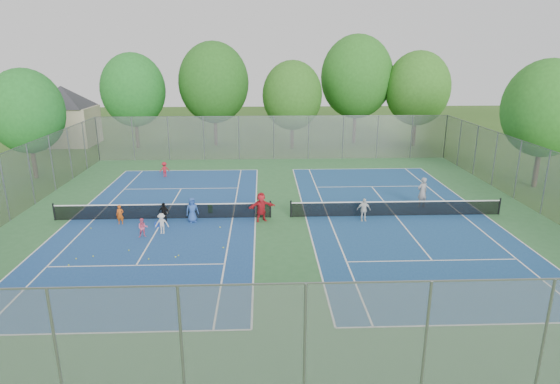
# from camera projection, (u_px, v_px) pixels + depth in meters

# --- Properties ---
(ground) EXTENTS (120.00, 120.00, 0.00)m
(ground) POSITION_uv_depth(u_px,v_px,m) (281.00, 217.00, 28.18)
(ground) COLOR #30551A
(ground) RESTS_ON ground
(court_pad) EXTENTS (32.00, 32.00, 0.01)m
(court_pad) POSITION_uv_depth(u_px,v_px,m) (281.00, 217.00, 28.17)
(court_pad) COLOR #316937
(court_pad) RESTS_ON ground
(court_left) EXTENTS (10.97, 23.77, 0.01)m
(court_left) POSITION_uv_depth(u_px,v_px,m) (164.00, 219.00, 27.92)
(court_left) COLOR navy
(court_left) RESTS_ON court_pad
(court_right) EXTENTS (10.97, 23.77, 0.01)m
(court_right) POSITION_uv_depth(u_px,v_px,m) (395.00, 216.00, 28.43)
(court_right) COLOR navy
(court_right) RESTS_ON court_pad
(net_left) EXTENTS (12.87, 0.10, 0.91)m
(net_left) POSITION_uv_depth(u_px,v_px,m) (163.00, 212.00, 27.79)
(net_left) COLOR black
(net_left) RESTS_ON ground
(net_right) EXTENTS (12.87, 0.10, 0.91)m
(net_right) POSITION_uv_depth(u_px,v_px,m) (396.00, 209.00, 28.30)
(net_right) COLOR black
(net_right) RESTS_ON ground
(fence_north) EXTENTS (32.00, 0.10, 4.00)m
(fence_north) POSITION_uv_depth(u_px,v_px,m) (274.00, 138.00, 42.92)
(fence_north) COLOR gray
(fence_north) RESTS_ON ground
(fence_south) EXTENTS (32.00, 0.10, 4.00)m
(fence_south) POSITION_uv_depth(u_px,v_px,m) (305.00, 352.00, 12.29)
(fence_south) COLOR gray
(fence_south) RESTS_ON ground
(fence_west) EXTENTS (0.10, 32.00, 4.00)m
(fence_west) POSITION_uv_depth(u_px,v_px,m) (4.00, 188.00, 27.02)
(fence_west) COLOR gray
(fence_west) RESTS_ON ground
(fence_east) EXTENTS (0.10, 32.00, 4.00)m
(fence_east) POSITION_uv_depth(u_px,v_px,m) (545.00, 183.00, 28.19)
(fence_east) COLOR gray
(fence_east) RESTS_ON ground
(house) EXTENTS (11.03, 11.03, 7.30)m
(house) POSITION_uv_depth(u_px,v_px,m) (63.00, 105.00, 49.13)
(house) COLOR #B7A88C
(house) RESTS_ON ground
(tree_nw) EXTENTS (6.40, 6.40, 9.58)m
(tree_nw) POSITION_uv_depth(u_px,v_px,m) (133.00, 90.00, 47.03)
(tree_nw) COLOR #443326
(tree_nw) RESTS_ON ground
(tree_nl) EXTENTS (7.20, 7.20, 10.69)m
(tree_nl) POSITION_uv_depth(u_px,v_px,m) (214.00, 83.00, 48.09)
(tree_nl) COLOR #443326
(tree_nl) RESTS_ON ground
(tree_nc) EXTENTS (6.00, 6.00, 8.85)m
(tree_nc) POSITION_uv_depth(u_px,v_px,m) (292.00, 95.00, 46.80)
(tree_nc) COLOR #443326
(tree_nc) RESTS_ON ground
(tree_nr) EXTENTS (7.60, 7.60, 11.42)m
(tree_nr) POSITION_uv_depth(u_px,v_px,m) (357.00, 77.00, 49.45)
(tree_nr) COLOR #443326
(tree_nr) RESTS_ON ground
(tree_ne) EXTENTS (6.60, 6.60, 9.77)m
(tree_ne) POSITION_uv_depth(u_px,v_px,m) (418.00, 88.00, 48.07)
(tree_ne) COLOR #443326
(tree_ne) RESTS_ON ground
(tree_side_w) EXTENTS (5.60, 5.60, 8.47)m
(tree_side_w) POSITION_uv_depth(u_px,v_px,m) (26.00, 111.00, 35.55)
(tree_side_w) COLOR #443326
(tree_side_w) RESTS_ON ground
(tree_side_e) EXTENTS (6.00, 6.00, 9.20)m
(tree_side_e) POSITION_uv_depth(u_px,v_px,m) (546.00, 108.00, 32.96)
(tree_side_e) COLOR #443326
(tree_side_e) RESTS_ON ground
(ball_crate) EXTENTS (0.33, 0.33, 0.28)m
(ball_crate) POSITION_uv_depth(u_px,v_px,m) (158.00, 224.00, 26.67)
(ball_crate) COLOR #173EAE
(ball_crate) RESTS_ON ground
(ball_hopper) EXTENTS (0.31, 0.31, 0.53)m
(ball_hopper) POSITION_uv_depth(u_px,v_px,m) (210.00, 209.00, 28.94)
(ball_hopper) COLOR #24853A
(ball_hopper) RESTS_ON ground
(student_a) EXTENTS (0.43, 0.28, 1.15)m
(student_a) POSITION_uv_depth(u_px,v_px,m) (120.00, 215.00, 26.91)
(student_a) COLOR #CA5113
(student_a) RESTS_ON ground
(student_b) EXTENTS (0.61, 0.53, 1.07)m
(student_b) POSITION_uv_depth(u_px,v_px,m) (143.00, 228.00, 25.02)
(student_b) COLOR #EB5B82
(student_b) RESTS_ON ground
(student_c) EXTENTS (0.77, 0.45, 1.17)m
(student_c) POSITION_uv_depth(u_px,v_px,m) (162.00, 224.00, 25.50)
(student_c) COLOR silver
(student_c) RESTS_ON ground
(student_d) EXTENTS (0.77, 0.55, 1.21)m
(student_d) POSITION_uv_depth(u_px,v_px,m) (164.00, 213.00, 27.18)
(student_d) COLOR black
(student_d) RESTS_ON ground
(student_e) EXTENTS (0.86, 0.73, 1.50)m
(student_e) POSITION_uv_depth(u_px,v_px,m) (192.00, 210.00, 27.20)
(student_e) COLOR #2A4F9B
(student_e) RESTS_ON ground
(student_f) EXTENTS (1.70, 0.99, 1.75)m
(student_f) POSITION_uv_depth(u_px,v_px,m) (261.00, 207.00, 27.31)
(student_f) COLOR red
(student_f) RESTS_ON ground
(child_far_baseline) EXTENTS (0.90, 0.72, 1.22)m
(child_far_baseline) POSITION_uv_depth(u_px,v_px,m) (164.00, 169.00, 37.14)
(child_far_baseline) COLOR #AD1826
(child_far_baseline) RESTS_ON ground
(instructor) EXTENTS (0.83, 0.68, 1.96)m
(instructor) POSITION_uv_depth(u_px,v_px,m) (422.00, 192.00, 29.82)
(instructor) COLOR gray
(instructor) RESTS_ON ground
(teen_court_b) EXTENTS (0.82, 0.36, 1.38)m
(teen_court_b) POSITION_uv_depth(u_px,v_px,m) (364.00, 210.00, 27.43)
(teen_court_b) COLOR silver
(teen_court_b) RESTS_ON ground
(tennis_ball_0) EXTENTS (0.07, 0.07, 0.07)m
(tennis_ball_0) POSITION_uv_depth(u_px,v_px,m) (91.00, 229.00, 26.30)
(tennis_ball_0) COLOR gold
(tennis_ball_0) RESTS_ON ground
(tennis_ball_1) EXTENTS (0.07, 0.07, 0.07)m
(tennis_ball_1) POSITION_uv_depth(u_px,v_px,m) (149.00, 259.00, 22.39)
(tennis_ball_1) COLOR #AACB2F
(tennis_ball_1) RESTS_ON ground
(tennis_ball_2) EXTENTS (0.07, 0.07, 0.07)m
(tennis_ball_2) POSITION_uv_depth(u_px,v_px,m) (76.00, 259.00, 22.43)
(tennis_ball_2) COLOR gold
(tennis_ball_2) RESTS_ON ground
(tennis_ball_3) EXTENTS (0.07, 0.07, 0.07)m
(tennis_ball_3) POSITION_uv_depth(u_px,v_px,m) (93.00, 257.00, 22.70)
(tennis_ball_3) COLOR #C8D932
(tennis_ball_3) RESTS_ON ground
(tennis_ball_4) EXTENTS (0.07, 0.07, 0.07)m
(tennis_ball_4) POSITION_uv_depth(u_px,v_px,m) (220.00, 227.00, 26.46)
(tennis_ball_4) COLOR yellow
(tennis_ball_4) RESTS_ON ground
(tennis_ball_5) EXTENTS (0.07, 0.07, 0.07)m
(tennis_ball_5) POSITION_uv_depth(u_px,v_px,m) (223.00, 248.00, 23.71)
(tennis_ball_5) COLOR #D7EC36
(tennis_ball_5) RESTS_ON ground
(tennis_ball_6) EXTENTS (0.07, 0.07, 0.07)m
(tennis_ball_6) POSITION_uv_depth(u_px,v_px,m) (178.00, 256.00, 22.78)
(tennis_ball_6) COLOR #ADC62E
(tennis_ball_6) RESTS_ON ground
(tennis_ball_7) EXTENTS (0.07, 0.07, 0.07)m
(tennis_ball_7) POSITION_uv_depth(u_px,v_px,m) (69.00, 265.00, 21.75)
(tennis_ball_7) COLOR #B4CB2F
(tennis_ball_7) RESTS_ON ground
(tennis_ball_8) EXTENTS (0.07, 0.07, 0.07)m
(tennis_ball_8) POSITION_uv_depth(u_px,v_px,m) (176.00, 257.00, 22.62)
(tennis_ball_8) COLOR #DDED37
(tennis_ball_8) RESTS_ON ground
(tennis_ball_9) EXTENTS (0.07, 0.07, 0.07)m
(tennis_ball_9) POSITION_uv_depth(u_px,v_px,m) (129.00, 251.00, 23.37)
(tennis_ball_9) COLOR #C6DC33
(tennis_ball_9) RESTS_ON ground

